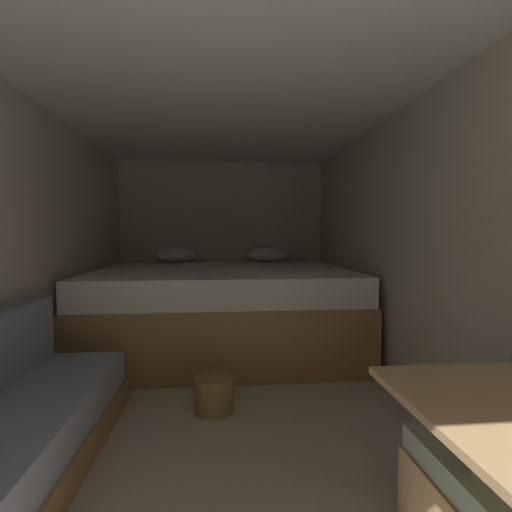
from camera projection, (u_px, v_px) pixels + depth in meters
ground_plane at (225, 415)px, 2.50m from camera, size 7.24×7.24×0.00m
wall_back at (222, 243)px, 5.07m from camera, size 2.76×0.05×2.14m
wall_left at (2, 254)px, 2.31m from camera, size 0.05×5.24×2.14m
wall_right at (425, 252)px, 2.56m from camera, size 0.05×5.24×2.14m
ceiling_slab at (224, 79)px, 2.37m from camera, size 2.76×5.24×0.05m
bed at (223, 307)px, 4.00m from camera, size 2.54×2.10×1.01m
wicker_basket at (214, 394)px, 2.56m from camera, size 0.26×0.26×0.23m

